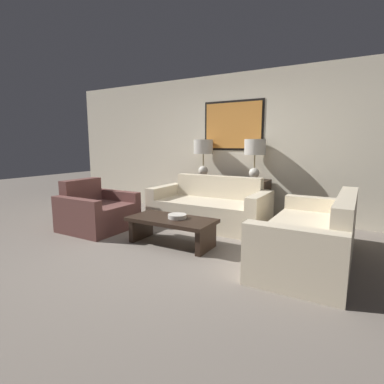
# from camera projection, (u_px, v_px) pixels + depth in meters

# --- Properties ---
(ground_plane) EXTENTS (20.00, 20.00, 0.00)m
(ground_plane) POSITION_uv_depth(u_px,v_px,m) (158.00, 251.00, 3.82)
(ground_plane) COLOR slate
(back_wall) EXTENTS (7.84, 0.12, 2.65)m
(back_wall) POSITION_uv_depth(u_px,v_px,m) (234.00, 145.00, 5.72)
(back_wall) COLOR beige
(back_wall) RESTS_ON ground_plane
(console_table) EXTENTS (1.56, 0.39, 0.73)m
(console_table) POSITION_uv_depth(u_px,v_px,m) (227.00, 197.00, 5.63)
(console_table) COLOR #332319
(console_table) RESTS_ON ground_plane
(table_lamp_left) EXTENTS (0.37, 0.37, 0.71)m
(table_lamp_left) POSITION_uv_depth(u_px,v_px,m) (203.00, 151.00, 5.75)
(table_lamp_left) COLOR silver
(table_lamp_left) RESTS_ON console_table
(table_lamp_right) EXTENTS (0.37, 0.37, 0.71)m
(table_lamp_right) POSITION_uv_depth(u_px,v_px,m) (255.00, 151.00, 5.24)
(table_lamp_right) COLOR silver
(table_lamp_right) RESTS_ON console_table
(couch_by_back_wall) EXTENTS (1.93, 0.92, 0.81)m
(couch_by_back_wall) POSITION_uv_depth(u_px,v_px,m) (210.00, 209.00, 5.02)
(couch_by_back_wall) COLOR beige
(couch_by_back_wall) RESTS_ON ground_plane
(couch_by_side) EXTENTS (0.92, 1.93, 0.81)m
(couch_by_side) POSITION_uv_depth(u_px,v_px,m) (312.00, 238.00, 3.45)
(couch_by_side) COLOR beige
(couch_by_side) RESTS_ON ground_plane
(coffee_table) EXTENTS (1.19, 0.58, 0.37)m
(coffee_table) POSITION_uv_depth(u_px,v_px,m) (172.00, 225.00, 4.05)
(coffee_table) COLOR black
(coffee_table) RESTS_ON ground_plane
(decorative_bowl) EXTENTS (0.25, 0.25, 0.05)m
(decorative_bowl) POSITION_uv_depth(u_px,v_px,m) (177.00, 216.00, 4.03)
(decorative_bowl) COLOR beige
(decorative_bowl) RESTS_ON coffee_table
(armchair_near_back_wall) EXTENTS (0.94, 0.99, 0.79)m
(armchair_near_back_wall) POSITION_uv_depth(u_px,v_px,m) (97.00, 212.00, 4.81)
(armchair_near_back_wall) COLOR brown
(armchair_near_back_wall) RESTS_ON ground_plane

